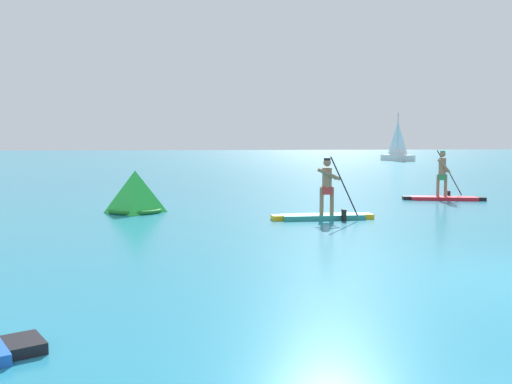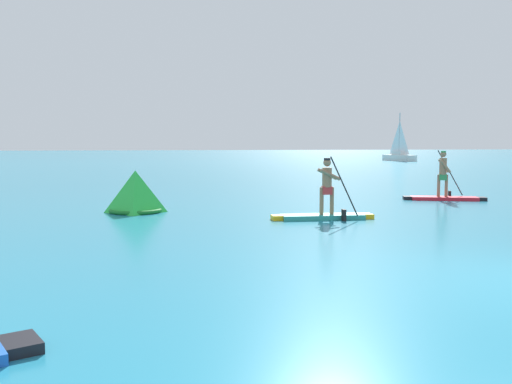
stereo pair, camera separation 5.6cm
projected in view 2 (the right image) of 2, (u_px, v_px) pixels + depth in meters
The scene contains 4 objects.
paddleboarder_mid_center at pixel (324, 207), 14.88m from camera, with size 2.84×1.07×1.73m.
paddleboarder_far_right at pixel (444, 190), 20.08m from camera, with size 2.87×1.58×1.85m.
race_marker_buoy at pixel (136, 194), 16.39m from camera, with size 1.60×1.60×1.26m.
sailboat_right_horizon at pixel (399, 155), 70.24m from camera, with size 1.65×5.95×6.18m.
Camera 2 is at (-6.32, -6.36, 2.01)m, focal length 38.31 mm.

